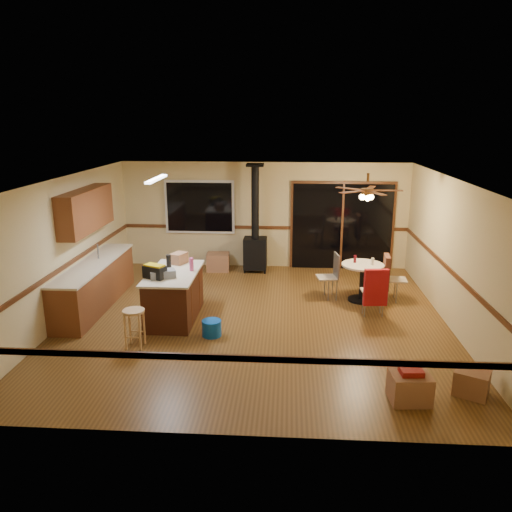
# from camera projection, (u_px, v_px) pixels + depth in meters

# --- Properties ---
(floor) EXTENTS (7.00, 7.00, 0.00)m
(floor) POSITION_uv_depth(u_px,v_px,m) (255.00, 320.00, 9.27)
(floor) COLOR brown
(floor) RESTS_ON ground
(ceiling) EXTENTS (7.00, 7.00, 0.00)m
(ceiling) POSITION_uv_depth(u_px,v_px,m) (255.00, 180.00, 8.57)
(ceiling) COLOR silver
(ceiling) RESTS_ON ground
(wall_back) EXTENTS (7.00, 0.00, 7.00)m
(wall_back) POSITION_uv_depth(u_px,v_px,m) (264.00, 215.00, 12.28)
(wall_back) COLOR #D0BC84
(wall_back) RESTS_ON ground
(wall_front) EXTENTS (7.00, 0.00, 7.00)m
(wall_front) POSITION_uv_depth(u_px,v_px,m) (234.00, 334.00, 5.55)
(wall_front) COLOR #D0BC84
(wall_front) RESTS_ON ground
(wall_left) EXTENTS (0.00, 7.00, 7.00)m
(wall_left) POSITION_uv_depth(u_px,v_px,m) (65.00, 249.00, 9.14)
(wall_left) COLOR #D0BC84
(wall_left) RESTS_ON ground
(wall_right) EXTENTS (0.00, 7.00, 7.00)m
(wall_right) POSITION_uv_depth(u_px,v_px,m) (455.00, 256.00, 8.70)
(wall_right) COLOR #D0BC84
(wall_right) RESTS_ON ground
(chair_rail) EXTENTS (7.00, 7.00, 0.08)m
(chair_rail) POSITION_uv_depth(u_px,v_px,m) (255.00, 268.00, 9.00)
(chair_rail) COLOR #4F2913
(chair_rail) RESTS_ON ground
(window) EXTENTS (1.72, 0.10, 1.32)m
(window) POSITION_uv_depth(u_px,v_px,m) (200.00, 207.00, 12.28)
(window) COLOR black
(window) RESTS_ON ground
(sliding_door) EXTENTS (2.52, 0.10, 2.10)m
(sliding_door) POSITION_uv_depth(u_px,v_px,m) (342.00, 227.00, 12.18)
(sliding_door) COLOR black
(sliding_door) RESTS_ON ground
(lower_cabinets) EXTENTS (0.60, 3.00, 0.86)m
(lower_cabinets) POSITION_uv_depth(u_px,v_px,m) (95.00, 286.00, 9.83)
(lower_cabinets) COLOR brown
(lower_cabinets) RESTS_ON ground
(countertop) EXTENTS (0.64, 3.04, 0.04)m
(countertop) POSITION_uv_depth(u_px,v_px,m) (93.00, 264.00, 9.71)
(countertop) COLOR beige
(countertop) RESTS_ON lower_cabinets
(upper_cabinets) EXTENTS (0.35, 2.00, 0.80)m
(upper_cabinets) POSITION_uv_depth(u_px,v_px,m) (86.00, 210.00, 9.64)
(upper_cabinets) COLOR brown
(upper_cabinets) RESTS_ON ground
(kitchen_island) EXTENTS (0.88, 1.68, 0.90)m
(kitchen_island) POSITION_uv_depth(u_px,v_px,m) (174.00, 295.00, 9.24)
(kitchen_island) COLOR #3B190E
(kitchen_island) RESTS_ON ground
(wood_stove) EXTENTS (0.55, 0.50, 2.52)m
(wood_stove) POSITION_uv_depth(u_px,v_px,m) (255.00, 242.00, 12.01)
(wood_stove) COLOR black
(wood_stove) RESTS_ON ground
(ceiling_fan) EXTENTS (0.24, 0.24, 0.55)m
(ceiling_fan) POSITION_uv_depth(u_px,v_px,m) (367.00, 193.00, 9.66)
(ceiling_fan) COLOR brown
(ceiling_fan) RESTS_ON ceiling
(fluorescent_strip) EXTENTS (0.10, 1.20, 0.04)m
(fluorescent_strip) POSITION_uv_depth(u_px,v_px,m) (156.00, 179.00, 8.98)
(fluorescent_strip) COLOR white
(fluorescent_strip) RESTS_ON ceiling
(toolbox_grey) EXTENTS (0.50, 0.40, 0.14)m
(toolbox_grey) POSITION_uv_depth(u_px,v_px,m) (163.00, 274.00, 8.79)
(toolbox_grey) COLOR slate
(toolbox_grey) RESTS_ON kitchen_island
(toolbox_black) EXTENTS (0.45, 0.35, 0.22)m
(toolbox_black) POSITION_uv_depth(u_px,v_px,m) (155.00, 272.00, 8.76)
(toolbox_black) COLOR black
(toolbox_black) RESTS_ON kitchen_island
(toolbox_yellow_lid) EXTENTS (0.39, 0.31, 0.03)m
(toolbox_yellow_lid) POSITION_uv_depth(u_px,v_px,m) (154.00, 265.00, 8.72)
(toolbox_yellow_lid) COLOR gold
(toolbox_yellow_lid) RESTS_ON toolbox_black
(box_on_island) EXTENTS (0.34, 0.38, 0.21)m
(box_on_island) POSITION_uv_depth(u_px,v_px,m) (179.00, 258.00, 9.63)
(box_on_island) COLOR #8D5C3E
(box_on_island) RESTS_ON kitchen_island
(bottle_dark) EXTENTS (0.11, 0.11, 0.31)m
(bottle_dark) POSITION_uv_depth(u_px,v_px,m) (169.00, 263.00, 9.13)
(bottle_dark) COLOR black
(bottle_dark) RESTS_ON kitchen_island
(bottle_pink) EXTENTS (0.08, 0.08, 0.24)m
(bottle_pink) POSITION_uv_depth(u_px,v_px,m) (191.00, 264.00, 9.17)
(bottle_pink) COLOR #D84C8C
(bottle_pink) RESTS_ON kitchen_island
(bottle_white) EXTENTS (0.07, 0.07, 0.19)m
(bottle_white) POSITION_uv_depth(u_px,v_px,m) (179.00, 258.00, 9.65)
(bottle_white) COLOR white
(bottle_white) RESTS_ON kitchen_island
(bar_stool) EXTENTS (0.47, 0.47, 0.65)m
(bar_stool) POSITION_uv_depth(u_px,v_px,m) (135.00, 329.00, 8.09)
(bar_stool) COLOR tan
(bar_stool) RESTS_ON floor
(blue_bucket) EXTENTS (0.36, 0.36, 0.28)m
(blue_bucket) POSITION_uv_depth(u_px,v_px,m) (212.00, 328.00, 8.56)
(blue_bucket) COLOR #0C4FB2
(blue_bucket) RESTS_ON floor
(dining_table) EXTENTS (0.85, 0.85, 0.78)m
(dining_table) POSITION_uv_depth(u_px,v_px,m) (362.00, 276.00, 10.11)
(dining_table) COLOR black
(dining_table) RESTS_ON ground
(glass_red) EXTENTS (0.08, 0.08, 0.15)m
(glass_red) POSITION_uv_depth(u_px,v_px,m) (355.00, 259.00, 10.13)
(glass_red) COLOR #590C14
(glass_red) RESTS_ON dining_table
(glass_cream) EXTENTS (0.07, 0.07, 0.14)m
(glass_cream) POSITION_uv_depth(u_px,v_px,m) (373.00, 261.00, 9.96)
(glass_cream) COLOR beige
(glass_cream) RESTS_ON dining_table
(chair_left) EXTENTS (0.47, 0.46, 0.51)m
(chair_left) POSITION_uv_depth(u_px,v_px,m) (332.00, 271.00, 10.24)
(chair_left) COLOR tan
(chair_left) RESTS_ON ground
(chair_near) EXTENTS (0.46, 0.50, 0.70)m
(chair_near) POSITION_uv_depth(u_px,v_px,m) (375.00, 287.00, 9.23)
(chair_near) COLOR tan
(chair_near) RESTS_ON ground
(chair_right) EXTENTS (0.49, 0.46, 0.70)m
(chair_right) POSITION_uv_depth(u_px,v_px,m) (388.00, 272.00, 10.12)
(chair_right) COLOR tan
(chair_right) RESTS_ON ground
(box_under_window) EXTENTS (0.57, 0.47, 0.43)m
(box_under_window) POSITION_uv_depth(u_px,v_px,m) (218.00, 262.00, 12.21)
(box_under_window) COLOR #8D5C3E
(box_under_window) RESTS_ON floor
(box_corner_a) EXTENTS (0.54, 0.47, 0.39)m
(box_corner_a) POSITION_uv_depth(u_px,v_px,m) (410.00, 387.00, 6.58)
(box_corner_a) COLOR #8D5C3E
(box_corner_a) RESTS_ON floor
(box_corner_b) EXTENTS (0.56, 0.53, 0.35)m
(box_corner_b) POSITION_uv_depth(u_px,v_px,m) (472.00, 382.00, 6.74)
(box_corner_b) COLOR #8D5C3E
(box_corner_b) RESTS_ON floor
(box_small_red) EXTENTS (0.30, 0.26, 0.08)m
(box_small_red) POSITION_uv_depth(u_px,v_px,m) (411.00, 371.00, 6.52)
(box_small_red) COLOR maroon
(box_small_red) RESTS_ON box_corner_a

